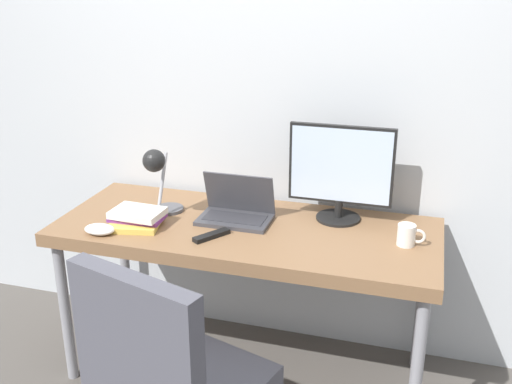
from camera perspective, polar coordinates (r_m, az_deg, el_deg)
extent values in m
cube|color=silver|center=(2.90, 1.42, 9.48)|extent=(8.00, 0.05, 2.60)
cube|color=brown|center=(2.69, -0.98, -3.82)|extent=(1.70, 0.69, 0.06)
cylinder|color=gray|center=(2.97, -17.69, -10.86)|extent=(0.05, 0.05, 0.72)
cylinder|color=gray|center=(2.54, 15.02, -16.42)|extent=(0.05, 0.05, 0.72)
cylinder|color=gray|center=(3.38, -12.41, -6.22)|extent=(0.05, 0.05, 0.72)
cylinder|color=gray|center=(3.02, 15.49, -10.04)|extent=(0.05, 0.05, 0.72)
cube|color=#38383D|center=(2.72, -2.04, -2.66)|extent=(0.33, 0.20, 0.02)
cube|color=#2D2D33|center=(2.71, -2.04, -2.46)|extent=(0.28, 0.12, 0.00)
cube|color=#38383D|center=(2.74, -1.59, -0.08)|extent=(0.33, 0.06, 0.19)
cube|color=silver|center=(2.74, -1.61, -0.10)|extent=(0.29, 0.05, 0.17)
cylinder|color=black|center=(2.77, 7.82, -2.45)|extent=(0.20, 0.20, 0.01)
cylinder|color=black|center=(2.75, 7.87, -1.56)|extent=(0.04, 0.04, 0.08)
cube|color=black|center=(2.69, 8.10, 2.59)|extent=(0.47, 0.02, 0.36)
cube|color=silver|center=(2.67, 8.06, 2.51)|extent=(0.44, 0.00, 0.33)
cylinder|color=#4C4C51|center=(2.87, -8.27, -1.62)|extent=(0.14, 0.14, 0.02)
cylinder|color=#99999E|center=(2.76, -8.96, 0.66)|extent=(0.02, 0.14, 0.28)
sphere|color=black|center=(2.67, -9.69, 2.96)|extent=(0.10, 0.10, 0.10)
cube|color=#4C4C56|center=(1.98, -11.29, -14.38)|extent=(0.49, 0.21, 0.51)
cube|color=gold|center=(2.72, -11.40, -2.95)|extent=(0.25, 0.23, 0.03)
cube|color=#753384|center=(2.73, -11.23, -2.39)|extent=(0.24, 0.14, 0.02)
cube|color=silver|center=(2.71, -11.21, -1.96)|extent=(0.23, 0.17, 0.03)
cube|color=black|center=(2.57, -4.26, -4.15)|extent=(0.13, 0.17, 0.02)
cylinder|color=silver|center=(2.56, 14.12, -3.99)|extent=(0.07, 0.07, 0.09)
torus|color=silver|center=(2.56, 15.18, -4.10)|extent=(0.06, 0.01, 0.06)
ellipsoid|color=white|center=(2.68, -14.67, -3.45)|extent=(0.14, 0.10, 0.04)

